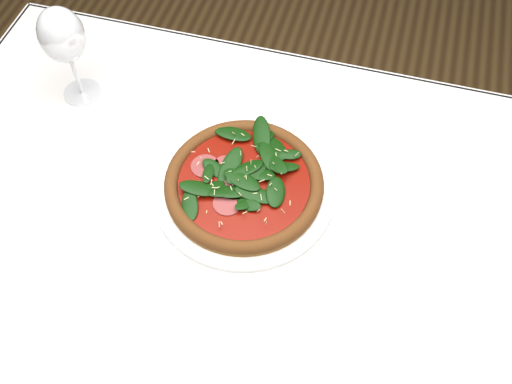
# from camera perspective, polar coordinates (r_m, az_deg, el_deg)

# --- Properties ---
(ground) EXTENTS (6.00, 6.00, 0.00)m
(ground) POSITION_cam_1_polar(r_m,az_deg,el_deg) (1.64, -0.96, -16.14)
(ground) COLOR brown
(ground) RESTS_ON ground
(dining_table) EXTENTS (1.21, 0.81, 0.75)m
(dining_table) POSITION_cam_1_polar(r_m,az_deg,el_deg) (1.04, -1.47, -5.46)
(dining_table) COLOR silver
(dining_table) RESTS_ON ground
(plate) EXTENTS (0.31, 0.31, 0.01)m
(plate) POSITION_cam_1_polar(r_m,az_deg,el_deg) (0.97, -1.19, 0.42)
(plate) COLOR white
(plate) RESTS_ON dining_table
(pizza) EXTENTS (0.32, 0.32, 0.03)m
(pizza) POSITION_cam_1_polar(r_m,az_deg,el_deg) (0.96, -1.21, 1.01)
(pizza) COLOR #976424
(pizza) RESTS_ON plate
(wine_glass) EXTENTS (0.08, 0.08, 0.20)m
(wine_glass) POSITION_cam_1_polar(r_m,az_deg,el_deg) (1.07, -18.80, 14.45)
(wine_glass) COLOR white
(wine_glass) RESTS_ON dining_table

